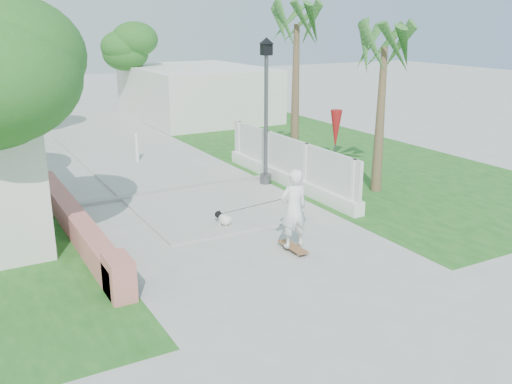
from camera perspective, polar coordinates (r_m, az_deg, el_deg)
ground at (r=12.09m, az=2.16°, el=-7.30°), size 90.00×90.00×0.00m
path_strip at (r=30.36m, az=-17.94°, el=6.79°), size 3.20×36.00×0.06m
curb at (r=17.16m, az=-8.28°, el=0.14°), size 6.50×0.25×0.10m
grass_right at (r=22.14m, az=6.94°, el=3.90°), size 8.00×20.00×0.01m
pink_wall at (r=13.98m, az=-17.34°, el=-3.28°), size 0.45×8.20×0.80m
lattice_fence at (r=17.63m, az=3.20°, el=2.42°), size 0.35×7.00×1.50m
building_right at (r=30.04m, az=-5.96°, el=9.87°), size 6.00×8.00×2.60m
street_lamp at (r=17.42m, az=1.02°, el=8.58°), size 0.44×0.44×4.44m
bollard at (r=20.76m, az=-11.83°, el=4.42°), size 0.14×0.14×1.09m
patio_umbrella at (r=17.76m, az=7.98°, el=6.16°), size 0.36×0.36×2.30m
tree_left_near at (r=12.50m, az=-23.55°, el=10.33°), size 3.60×3.60×5.28m
tree_path_left at (r=25.56m, az=-23.52°, el=13.04°), size 3.40×3.40×5.23m
tree_path_right at (r=30.76m, az=-12.51°, el=13.84°), size 3.00×3.00×4.79m
palm_far at (r=18.98m, az=4.08°, el=15.47°), size 1.80×1.80×5.30m
palm_near at (r=16.86m, az=12.70°, el=13.13°), size 1.80×1.80×4.70m
skateboarder at (r=12.96m, az=0.87°, el=-1.58°), size 1.00×2.77×1.88m
dog at (r=14.14m, az=-3.28°, el=-2.68°), size 0.40×0.56×0.40m
parked_car at (r=38.11m, az=-21.04°, el=9.43°), size 4.39×2.66×1.40m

